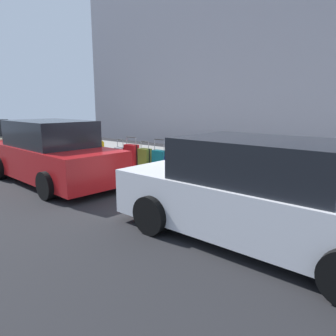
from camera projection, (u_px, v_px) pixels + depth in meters
The scene contains 17 objects.
ground_plane at pixel (171, 187), 7.98m from camera, with size 40.00×40.00×0.00m, color black.
sidewalk_curb at pixel (221, 169), 9.85m from camera, with size 18.00×5.00×0.14m, color gray.
suitcase_teal_0 at pixel (294, 183), 6.61m from camera, with size 0.47×0.27×0.65m.
suitcase_olive_1 at pixel (266, 177), 6.90m from camera, with size 0.47×0.27×0.77m.
suitcase_red_2 at pixel (243, 175), 7.29m from camera, with size 0.44×0.23×0.95m.
suitcase_silver_3 at pixel (221, 173), 7.65m from camera, with size 0.46×0.28×0.87m.
suitcase_maroon_4 at pixel (202, 172), 7.96m from camera, with size 0.35×0.22×0.75m.
suitcase_black_5 at pixel (188, 168), 8.32m from camera, with size 0.40×0.28×0.88m.
suitcase_navy_6 at pixel (173, 166), 8.68m from camera, with size 0.45×0.24×0.58m.
suitcase_teal_7 at pixel (159, 161), 9.06m from camera, with size 0.42×0.25×0.97m.
suitcase_olive_8 at pixel (145, 159), 9.32m from camera, with size 0.37×0.26×0.88m.
suitcase_red_9 at pixel (132, 156), 9.62m from camera, with size 0.45×0.27×0.98m.
suitcase_silver_10 at pixel (121, 157), 9.97m from camera, with size 0.36×0.26×0.87m.
fire_hydrant at pixel (101, 151), 10.60m from camera, with size 0.39×0.21×0.75m.
bollard_post at pixel (90, 150), 10.78m from camera, with size 0.16×0.16×0.77m, color #333338.
parked_car_white_0 at pixel (260, 195), 4.68m from camera, with size 4.64×2.05×1.58m.
parked_car_red_1 at pixel (52, 154), 8.38m from camera, with size 4.73×2.16×1.67m.
Camera 1 is at (-4.90, 5.97, 2.06)m, focal length 33.37 mm.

